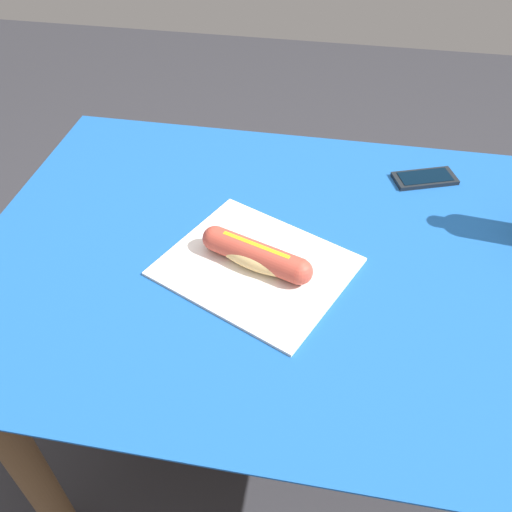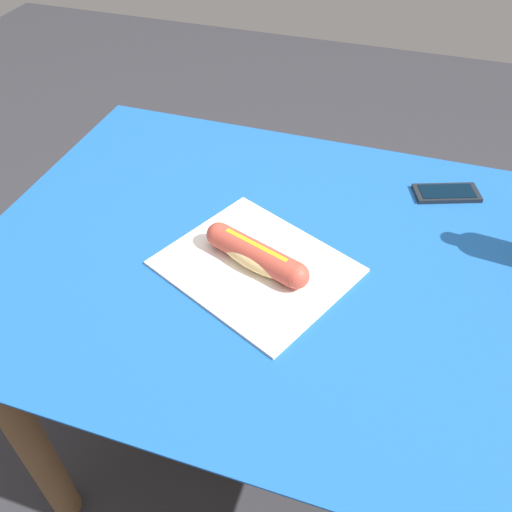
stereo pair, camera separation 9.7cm
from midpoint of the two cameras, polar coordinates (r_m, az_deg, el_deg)
ground_plane at (r=1.65m, az=4.70°, el=-20.28°), size 6.00×6.00×0.00m
dining_table at (r=1.12m, az=6.57°, el=-5.54°), size 1.24×0.86×0.78m
paper_wrapper at (r=0.99m, az=2.81°, el=-1.26°), size 0.40×0.38×0.01m
hot_dog at (r=0.97m, az=2.86°, el=-0.05°), size 0.21×0.11×0.05m
cell_phone at (r=1.25m, az=21.76°, el=6.16°), size 0.15×0.11×0.01m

